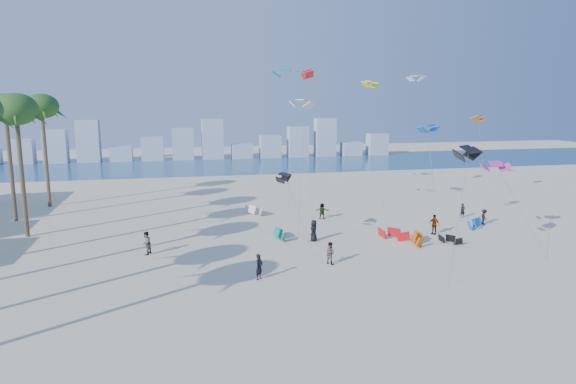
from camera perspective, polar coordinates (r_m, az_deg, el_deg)
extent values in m
plane|color=beige|center=(29.90, 1.12, -14.22)|extent=(220.00, 220.00, 0.00)
plane|color=navy|center=(99.40, -8.78, 3.04)|extent=(220.00, 220.00, 0.00)
imported|color=black|center=(35.91, -3.26, -8.38)|extent=(0.77, 0.79, 1.83)
imported|color=gray|center=(39.25, 4.73, -6.83)|extent=(1.04, 1.07, 1.73)
imported|color=black|center=(45.30, 2.92, -4.34)|extent=(1.05, 1.12, 1.92)
imported|color=gray|center=(49.41, 16.09, -3.52)|extent=(0.95, 1.18, 1.88)
imported|color=black|center=(54.97, 21.16, -2.62)|extent=(0.74, 1.08, 1.54)
imported|color=gray|center=(53.72, 3.85, -2.14)|extent=(1.62, 1.10, 1.67)
imported|color=black|center=(57.30, 19.03, -1.98)|extent=(0.57, 0.39, 1.53)
imported|color=gray|center=(42.92, -15.65, -5.56)|extent=(1.09, 1.17, 1.92)
cylinder|color=#595959|center=(41.94, 1.26, -2.51)|extent=(1.84, 3.39, 6.22)
cylinder|color=#595959|center=(51.13, 2.29, 3.27)|extent=(0.47, 3.02, 12.29)
cylinder|color=#595959|center=(46.77, 15.97, 0.88)|extent=(0.50, 3.80, 10.13)
cylinder|color=#595959|center=(46.92, 1.63, 4.35)|extent=(1.63, 3.52, 15.08)
cylinder|color=#595959|center=(60.86, 9.99, 5.33)|extent=(0.91, 3.25, 14.57)
cylinder|color=#595959|center=(45.88, 24.67, -1.81)|extent=(1.80, 4.93, 7.07)
cylinder|color=#595959|center=(60.20, -0.08, 6.06)|extent=(0.55, 4.99, 15.88)
cylinder|color=#595959|center=(65.16, 21.00, 3.30)|extent=(0.11, 2.96, 10.45)
cylinder|color=#595959|center=(37.15, 18.66, -2.58)|extent=(2.93, 3.20, 8.96)
cylinder|color=#595959|center=(68.40, 15.29, 6.05)|extent=(1.66, 4.19, 15.50)
cylinder|color=brown|center=(51.67, -27.73, 1.78)|extent=(0.40, 0.40, 11.60)
ellipsoid|color=#284E1B|center=(51.25, -28.28, 8.20)|extent=(3.80, 3.80, 2.85)
cylinder|color=brown|center=(59.13, -28.71, 2.64)|extent=(0.40, 0.40, 11.62)
ellipsoid|color=#284E1B|center=(58.77, -29.20, 8.25)|extent=(3.80, 3.80, 2.85)
cylinder|color=brown|center=(65.42, -25.56, 3.56)|extent=(0.40, 0.40, 11.70)
ellipsoid|color=#284E1B|center=(65.09, -25.97, 8.67)|extent=(3.80, 3.80, 2.85)
cube|color=#9EADBF|center=(112.75, -27.70, 4.06)|extent=(4.40, 3.00, 4.80)
cube|color=#9EADBF|center=(111.22, -24.65, 4.70)|extent=(4.40, 3.00, 6.60)
cube|color=#9EADBF|center=(110.03, -21.51, 5.34)|extent=(4.40, 3.00, 8.40)
cube|color=#9EADBF|center=(109.48, -18.21, 4.10)|extent=(4.40, 3.00, 3.00)
cube|color=#9EADBF|center=(108.97, -14.98, 4.71)|extent=(4.40, 3.00, 4.80)
cube|color=#9EADBF|center=(108.81, -11.73, 5.31)|extent=(4.40, 3.00, 6.60)
cube|color=#9EADBF|center=(109.01, -8.47, 5.90)|extent=(4.40, 3.00, 8.40)
cube|color=#9EADBF|center=(109.87, -5.20, 4.59)|extent=(4.40, 3.00, 3.00)
cube|color=#9EADBF|center=(110.75, -2.01, 5.14)|extent=(4.40, 3.00, 4.80)
cube|color=#9EADBF|center=(111.97, 1.12, 5.66)|extent=(4.40, 3.00, 6.60)
cube|color=#9EADBF|center=(113.53, 4.18, 6.16)|extent=(4.40, 3.00, 8.40)
cube|color=#9EADBF|center=(115.69, 7.11, 4.84)|extent=(4.40, 3.00, 3.00)
cube|color=#9EADBF|center=(117.84, 9.98, 5.30)|extent=(4.40, 3.00, 4.80)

